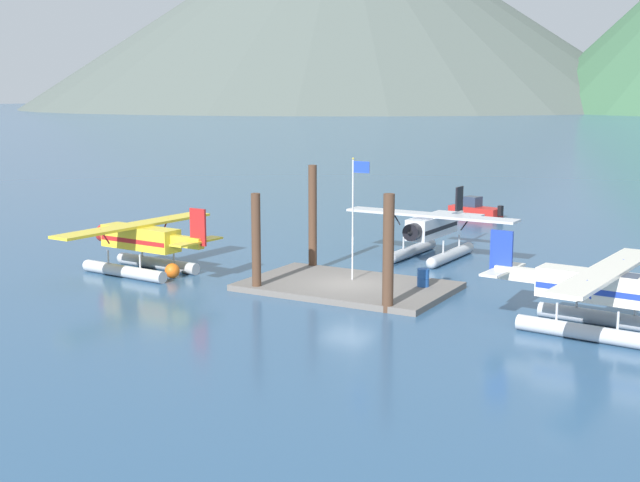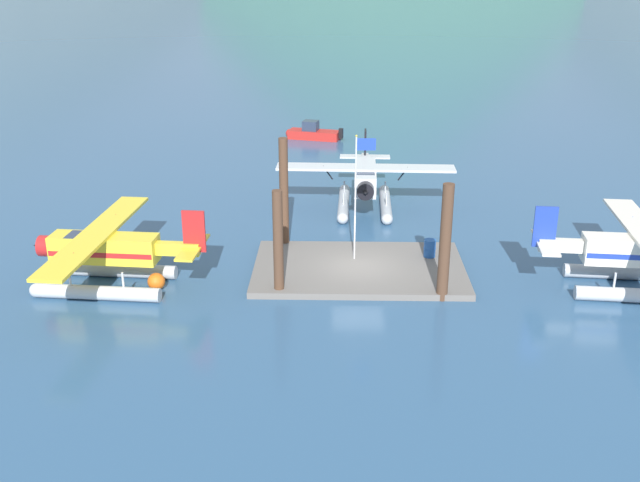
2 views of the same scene
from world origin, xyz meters
The scene contains 13 objects.
ground_plane centered at (0.00, 0.00, 0.00)m, with size 1200.00×1200.00×0.00m, color #2D5175.
dock_platform centered at (0.00, 0.00, 0.15)m, with size 10.05×6.41×0.30m, color #66605B.
piling_near_left centered at (-3.63, -2.66, 2.43)m, with size 0.44×0.44×4.86m, color #4C3323.
piling_near_right centered at (3.57, -2.98, 2.65)m, with size 0.50×0.50×5.30m, color #4C3323.
piling_far_left centered at (-3.77, 3.05, 2.89)m, with size 0.46×0.46×5.79m, color #4C3323.
flagpole centered at (-0.09, 0.91, 4.12)m, with size 0.95×0.10×6.16m.
fuel_drum centered at (3.50, 1.25, 0.74)m, with size 0.62×0.62×0.88m.
mooring_buoy centered at (-9.23, -2.26, 0.40)m, with size 0.79×0.79×0.79m, color orange.
mountain_ridge_east_peak centered at (-238.85, 447.19, 64.03)m, with size 395.61×395.61×128.06m.
seaplane_silver_bow_centre centered at (0.58, 9.48, 1.58)m, with size 10.44×7.98×3.84m.
seaplane_yellow_port_aft centered at (-11.51, -2.11, 1.58)m, with size 7.97×10.48×3.84m.
seaplane_cream_stbd_aft centered at (12.36, -1.86, 1.58)m, with size 7.96×10.48×3.84m.
boat_red_open_north centered at (-3.14, 27.59, 0.49)m, with size 4.80×2.46×1.50m.
Camera 1 is at (18.82, -36.01, 9.61)m, focal length 47.18 mm.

